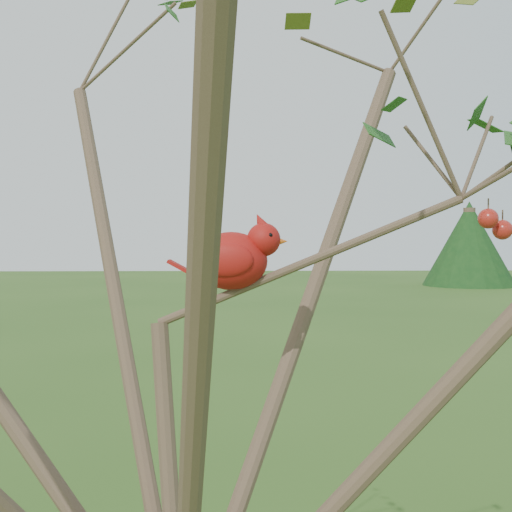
% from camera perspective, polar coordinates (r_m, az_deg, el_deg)
% --- Properties ---
extents(crabapple_tree, '(2.35, 2.05, 2.95)m').
position_cam_1_polar(crabapple_tree, '(1.18, -5.69, 1.55)').
color(crabapple_tree, '#493527').
rests_on(crabapple_tree, ground).
extents(cardinal, '(0.24, 0.13, 0.17)m').
position_cam_1_polar(cardinal, '(1.29, -1.86, -0.16)').
color(cardinal, '#A01A0D').
rests_on(cardinal, ground).
extents(distant_trees, '(40.91, 12.01, 3.74)m').
position_cam_1_polar(distant_trees, '(25.56, 4.11, 0.39)').
color(distant_trees, '#493527').
rests_on(distant_trees, ground).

